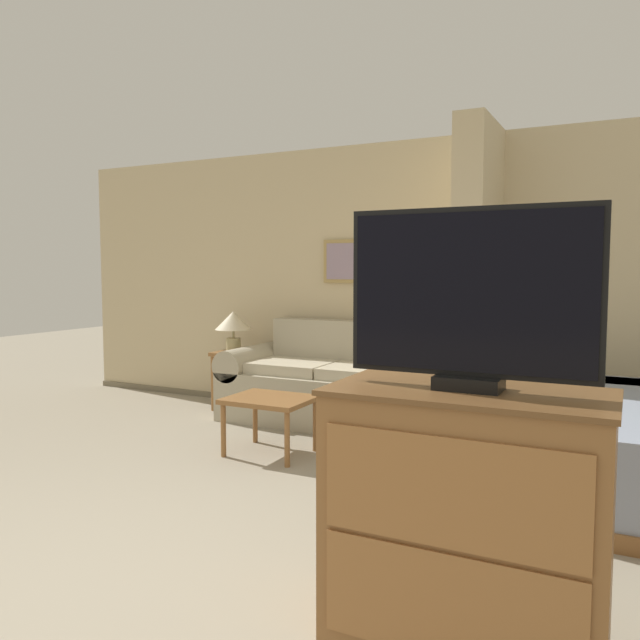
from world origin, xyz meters
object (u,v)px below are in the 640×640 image
object	(u,v)px
table_lamp	(233,323)
tv_dresser	(466,518)
coffee_table	(270,405)
tv	(470,298)
couch	(332,386)

from	to	relation	value
table_lamp	tv_dresser	size ratio (longest dim) A/B	0.40
coffee_table	tv	size ratio (longest dim) A/B	0.70
coffee_table	tv_dresser	bearing A→B (deg)	-42.48
couch	table_lamp	world-z (taller)	table_lamp
coffee_table	tv	bearing A→B (deg)	-42.47
table_lamp	couch	bearing A→B (deg)	-2.62
table_lamp	tv	bearing A→B (deg)	-43.74
couch	coffee_table	bearing A→B (deg)	-90.00
couch	tv	distance (m)	3.58
coffee_table	tv	xyz separation A→B (m)	(1.92, -1.76, 0.92)
couch	coffee_table	xyz separation A→B (m)	(0.00, -1.11, 0.04)
coffee_table	tv_dresser	distance (m)	2.60
couch	tv	xyz separation A→B (m)	(1.92, -2.86, 0.96)
tv_dresser	coffee_table	bearing A→B (deg)	137.52
couch	tv_dresser	xyz separation A→B (m)	(1.92, -2.86, 0.14)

